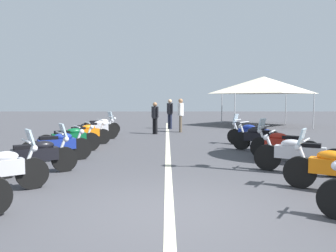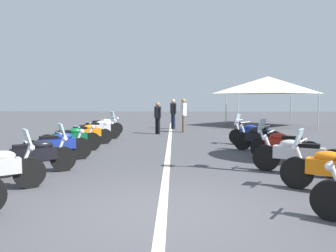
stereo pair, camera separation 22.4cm
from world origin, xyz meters
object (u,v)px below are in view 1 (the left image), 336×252
at_px(motorcycle_left_row_5, 85,134).
at_px(motorcycle_right_row_3, 283,145).
at_px(motorcycle_left_row_3, 57,146).
at_px(motorcycle_left_row_6, 96,129).
at_px(motorcycle_left_row_4, 70,139).
at_px(motorcycle_left_row_7, 100,126).
at_px(motorcycle_left_row_2, 37,156).
at_px(motorcycle_right_row_5, 253,134).
at_px(motorcycle_right_row_4, 259,138).
at_px(bystander_2, 170,111).
at_px(event_tent, 263,85).
at_px(bystander_1, 155,116).
at_px(bystander_0, 181,112).
at_px(motorcycle_right_row_2, 299,154).

height_order(motorcycle_left_row_5, motorcycle_right_row_3, motorcycle_right_row_3).
bearing_deg(motorcycle_left_row_3, motorcycle_left_row_6, 58.74).
bearing_deg(motorcycle_left_row_4, motorcycle_left_row_7, 61.95).
xyz_separation_m(motorcycle_left_row_2, motorcycle_right_row_5, (4.92, -6.37, -0.00)).
height_order(motorcycle_right_row_4, bystander_2, bystander_2).
distance_m(motorcycle_left_row_3, motorcycle_left_row_5, 3.30).
bearing_deg(motorcycle_right_row_5, motorcycle_left_row_5, 33.10).
bearing_deg(bystander_2, motorcycle_right_row_4, -108.62).
relative_size(motorcycle_right_row_5, event_tent, 0.36).
height_order(motorcycle_left_row_7, motorcycle_right_row_5, motorcycle_right_row_5).
distance_m(motorcycle_left_row_2, event_tent, 17.02).
distance_m(motorcycle_left_row_2, bystander_1, 9.37).
bearing_deg(motorcycle_right_row_4, bystander_2, -30.24).
xyz_separation_m(motorcycle_left_row_7, bystander_1, (0.65, -2.64, 0.49)).
height_order(motorcycle_left_row_4, event_tent, event_tent).
relative_size(motorcycle_left_row_5, motorcycle_left_row_7, 0.98).
bearing_deg(bystander_2, bystander_1, -143.20).
bearing_deg(motorcycle_right_row_3, event_tent, -63.35).
height_order(motorcycle_left_row_4, motorcycle_right_row_4, motorcycle_right_row_4).
bearing_deg(motorcycle_left_row_4, bystander_0, 31.04).
bearing_deg(motorcycle_left_row_2, motorcycle_right_row_3, -16.45).
bearing_deg(motorcycle_left_row_3, motorcycle_right_row_4, -14.72).
xyz_separation_m(motorcycle_right_row_5, bystander_1, (4.11, 3.88, 0.48)).
bearing_deg(motorcycle_right_row_5, bystander_2, -32.59).
distance_m(motorcycle_left_row_4, bystander_1, 6.32).
height_order(motorcycle_right_row_3, motorcycle_right_row_4, motorcycle_right_row_3).
height_order(motorcycle_left_row_7, bystander_1, bystander_1).
bearing_deg(motorcycle_left_row_5, motorcycle_left_row_3, -122.12).
bearing_deg(motorcycle_left_row_5, event_tent, 11.35).
bearing_deg(motorcycle_right_row_2, motorcycle_right_row_5, -63.16).
bearing_deg(motorcycle_left_row_2, motorcycle_right_row_4, -2.90).
height_order(motorcycle_right_row_3, event_tent, event_tent).
bearing_deg(motorcycle_right_row_4, motorcycle_left_row_7, 2.59).
distance_m(motorcycle_left_row_3, motorcycle_left_row_6, 4.98).
distance_m(motorcycle_right_row_2, bystander_1, 9.69).
bearing_deg(motorcycle_left_row_5, motorcycle_right_row_3, -58.69).
xyz_separation_m(motorcycle_left_row_6, motorcycle_right_row_5, (-1.70, -6.34, -0.02)).
height_order(motorcycle_left_row_4, motorcycle_left_row_7, motorcycle_left_row_4).
bearing_deg(bystander_1, motorcycle_right_row_4, 84.13).
distance_m(motorcycle_left_row_6, motorcycle_right_row_3, 8.05).
distance_m(motorcycle_right_row_3, bystander_0, 8.60).
bearing_deg(motorcycle_left_row_7, motorcycle_right_row_5, -51.69).
relative_size(motorcycle_right_row_3, bystander_0, 0.93).
xyz_separation_m(motorcycle_right_row_2, event_tent, (13.93, -3.10, 2.19)).
xyz_separation_m(motorcycle_left_row_4, motorcycle_right_row_3, (-1.56, -6.62, 0.01)).
bearing_deg(motorcycle_left_row_2, bystander_0, 37.29).
bearing_deg(motorcycle_left_row_5, motorcycle_left_row_6, 54.06).
xyz_separation_m(motorcycle_left_row_4, event_tent, (10.73, -9.54, 2.19)).
relative_size(motorcycle_left_row_2, motorcycle_left_row_5, 0.95).
distance_m(motorcycle_left_row_5, bystander_2, 7.70).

